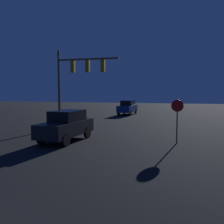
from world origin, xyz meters
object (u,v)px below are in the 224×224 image
object	(u,v)px
car_far	(128,107)
stop_sign	(177,113)
car_near	(66,125)
traffic_signal_mast	(76,75)

from	to	relation	value
car_far	stop_sign	size ratio (longest dim) A/B	1.77
car_near	stop_sign	xyz separation A→B (m)	(6.14, 0.94, 0.75)
car_near	traffic_signal_mast	world-z (taller)	traffic_signal_mast
stop_sign	car_near	bearing A→B (deg)	-171.28
car_far	stop_sign	distance (m)	17.52
traffic_signal_mast	stop_sign	world-z (taller)	traffic_signal_mast
car_far	traffic_signal_mast	size ratio (longest dim) A/B	0.71
car_far	traffic_signal_mast	distance (m)	13.22
car_near	car_far	bearing A→B (deg)	-85.45
car_near	stop_sign	world-z (taller)	stop_sign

